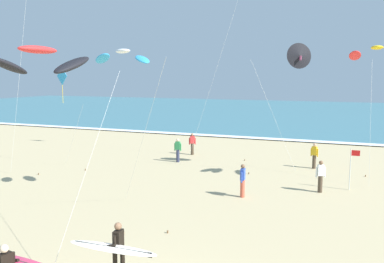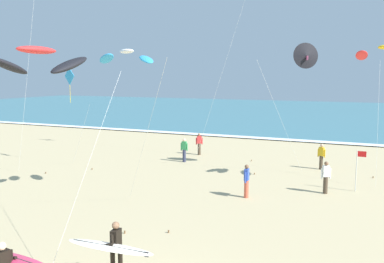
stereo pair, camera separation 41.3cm
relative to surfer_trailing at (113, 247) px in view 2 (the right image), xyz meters
name	(u,v)px [view 2 (the right image)]	position (x,y,z in m)	size (l,w,h in m)	color
ocean_water	(335,113)	(0.70, 57.29, -1.01)	(160.00, 60.00, 0.08)	teal
shoreline_foam	(303,141)	(0.70, 27.59, -0.96)	(160.00, 1.29, 0.01)	white
surfer_trailing	(113,247)	(0.00, 0.00, 0.00)	(2.56, 1.05, 1.71)	black
kite_arc_ivory_far	(127,57)	(-3.86, 6.82, 5.49)	(4.78, 4.24, 6.88)	#2D99DB
kite_diamond_cobalt_high	(70,80)	(-11.34, 11.78, 4.42)	(2.64, 0.94, 6.25)	#2D99DB
kite_arc_golden_low	(384,53)	(6.57, 13.31, 5.76)	(2.62, 3.26, 7.17)	red
kite_arc_scarlet_distant	(38,61)	(-1.76, -0.63, 5.03)	(2.56, 4.51, 6.45)	black
kite_delta_charcoal_close	(306,56)	(2.57, 15.45, 5.79)	(3.20, 2.08, 7.60)	black
bystander_green_top	(184,150)	(-5.13, 15.47, -0.24)	(0.50, 0.22, 1.59)	#2D334C
bystander_white_top	(326,177)	(4.32, 11.56, -0.24)	(0.45, 0.31, 1.59)	#4C3D2D
bystander_blue_top	(247,181)	(1.00, 9.30, -0.24)	(0.22, 0.50, 1.59)	#D8593F
bystander_red_top	(199,144)	(-5.22, 18.22, -0.24)	(0.45, 0.31, 1.59)	#4C3D2D
bystander_yellow_top	(321,156)	(3.48, 16.93, -0.24)	(0.48, 0.28, 1.59)	#4C3D2D
lifeguard_flag	(358,166)	(5.70, 12.57, 0.22)	(0.45, 0.05, 2.10)	silver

